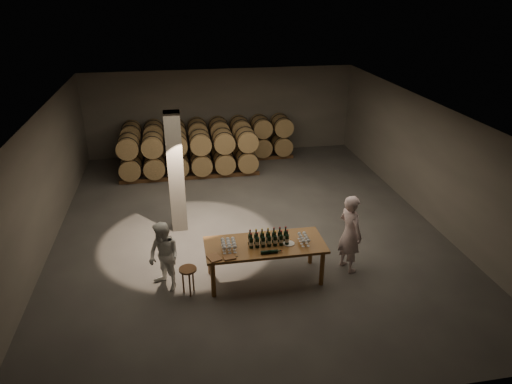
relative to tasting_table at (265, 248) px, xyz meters
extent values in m
plane|color=#4C4947|center=(0.00, 2.50, -0.80)|extent=(12.00, 12.00, 0.00)
plane|color=#605E59|center=(0.00, 2.50, 2.40)|extent=(12.00, 12.00, 0.00)
plane|color=#645F56|center=(0.00, 8.50, 0.80)|extent=(10.00, 0.00, 10.00)
plane|color=#645F56|center=(0.00, -3.50, 0.80)|extent=(10.00, 0.00, 10.00)
plane|color=#645F56|center=(-5.00, 2.50, 0.80)|extent=(0.00, 12.00, 12.00)
plane|color=#645F56|center=(5.00, 2.50, 0.80)|extent=(0.00, 12.00, 12.00)
cube|color=slate|center=(-1.80, 2.70, 0.80)|extent=(0.40, 0.40, 3.20)
cylinder|color=brown|center=(-1.18, -0.43, -0.38)|extent=(0.10, 0.10, 0.84)
cylinder|color=brown|center=(1.18, -0.43, -0.38)|extent=(0.10, 0.10, 0.84)
cylinder|color=brown|center=(-1.18, 0.43, -0.38)|extent=(0.10, 0.10, 0.84)
cylinder|color=brown|center=(1.18, 0.43, -0.38)|extent=(0.10, 0.10, 0.84)
cube|color=brown|center=(0.00, 0.00, 0.07)|extent=(2.60, 1.10, 0.06)
cube|color=brown|center=(-0.57, 7.40, -0.74)|extent=(6.26, 0.10, 0.12)
cube|color=brown|center=(-0.57, 8.00, -0.74)|extent=(6.26, 0.10, 0.12)
cylinder|color=olive|center=(-3.30, 7.70, -0.33)|extent=(0.70, 0.95, 0.70)
cylinder|color=black|center=(-3.30, 7.44, -0.33)|extent=(0.73, 0.04, 0.73)
cylinder|color=black|center=(-3.30, 7.96, -0.33)|extent=(0.73, 0.04, 0.73)
cylinder|color=olive|center=(-2.52, 7.70, -0.33)|extent=(0.70, 0.95, 0.70)
cylinder|color=black|center=(-2.52, 7.44, -0.33)|extent=(0.73, 0.04, 0.73)
cylinder|color=black|center=(-2.52, 7.96, -0.33)|extent=(0.73, 0.04, 0.73)
cylinder|color=olive|center=(-1.74, 7.70, -0.33)|extent=(0.70, 0.95, 0.70)
cylinder|color=black|center=(-1.74, 7.44, -0.33)|extent=(0.73, 0.04, 0.73)
cylinder|color=black|center=(-1.74, 7.96, -0.33)|extent=(0.73, 0.04, 0.73)
cylinder|color=olive|center=(-0.96, 7.70, -0.33)|extent=(0.70, 0.95, 0.70)
cylinder|color=black|center=(-0.96, 7.44, -0.33)|extent=(0.73, 0.04, 0.73)
cylinder|color=black|center=(-0.96, 7.96, -0.33)|extent=(0.73, 0.04, 0.73)
cylinder|color=olive|center=(-0.18, 7.70, -0.33)|extent=(0.70, 0.95, 0.70)
cylinder|color=black|center=(-0.18, 7.44, -0.33)|extent=(0.73, 0.04, 0.73)
cylinder|color=black|center=(-0.18, 7.96, -0.33)|extent=(0.73, 0.04, 0.73)
cylinder|color=olive|center=(0.60, 7.70, -0.33)|extent=(0.70, 0.95, 0.70)
cylinder|color=black|center=(0.60, 7.44, -0.33)|extent=(0.73, 0.04, 0.73)
cylinder|color=black|center=(0.60, 7.96, -0.33)|extent=(0.73, 0.04, 0.73)
cylinder|color=olive|center=(1.38, 7.70, -0.33)|extent=(0.70, 0.95, 0.70)
cylinder|color=black|center=(1.38, 7.44, -0.33)|extent=(0.73, 0.04, 0.73)
cylinder|color=black|center=(1.38, 7.96, -0.33)|extent=(0.73, 0.04, 0.73)
cylinder|color=olive|center=(2.16, 7.70, -0.33)|extent=(0.70, 0.95, 0.70)
cylinder|color=black|center=(2.16, 7.44, -0.33)|extent=(0.73, 0.04, 0.73)
cylinder|color=black|center=(2.16, 7.96, -0.33)|extent=(0.73, 0.04, 0.73)
cylinder|color=olive|center=(-3.30, 7.70, 0.41)|extent=(0.70, 0.95, 0.70)
cylinder|color=black|center=(-3.30, 7.44, 0.41)|extent=(0.73, 0.04, 0.73)
cylinder|color=black|center=(-3.30, 7.96, 0.41)|extent=(0.73, 0.04, 0.73)
cylinder|color=olive|center=(-2.52, 7.70, 0.41)|extent=(0.70, 0.95, 0.70)
cylinder|color=black|center=(-2.52, 7.44, 0.41)|extent=(0.73, 0.04, 0.73)
cylinder|color=black|center=(-2.52, 7.96, 0.41)|extent=(0.73, 0.04, 0.73)
cylinder|color=olive|center=(-1.74, 7.70, 0.41)|extent=(0.70, 0.95, 0.70)
cylinder|color=black|center=(-1.74, 7.44, 0.41)|extent=(0.73, 0.04, 0.73)
cylinder|color=black|center=(-1.74, 7.96, 0.41)|extent=(0.73, 0.04, 0.73)
cylinder|color=olive|center=(-0.96, 7.70, 0.41)|extent=(0.70, 0.95, 0.70)
cylinder|color=black|center=(-0.96, 7.44, 0.41)|extent=(0.73, 0.04, 0.73)
cylinder|color=black|center=(-0.96, 7.96, 0.41)|extent=(0.73, 0.04, 0.73)
cylinder|color=olive|center=(-0.18, 7.70, 0.41)|extent=(0.70, 0.95, 0.70)
cylinder|color=black|center=(-0.18, 7.44, 0.41)|extent=(0.73, 0.04, 0.73)
cylinder|color=black|center=(-0.18, 7.96, 0.41)|extent=(0.73, 0.04, 0.73)
cylinder|color=olive|center=(0.60, 7.70, 0.41)|extent=(0.70, 0.95, 0.70)
cylinder|color=black|center=(0.60, 7.44, 0.41)|extent=(0.73, 0.04, 0.73)
cylinder|color=black|center=(0.60, 7.96, 0.41)|extent=(0.73, 0.04, 0.73)
cylinder|color=olive|center=(1.38, 7.70, 0.41)|extent=(0.70, 0.95, 0.70)
cylinder|color=black|center=(1.38, 7.44, 0.41)|extent=(0.73, 0.04, 0.73)
cylinder|color=black|center=(1.38, 7.96, 0.41)|extent=(0.73, 0.04, 0.73)
cylinder|color=olive|center=(2.16, 7.70, 0.41)|extent=(0.70, 0.95, 0.70)
cylinder|color=black|center=(2.16, 7.44, 0.41)|extent=(0.73, 0.04, 0.73)
cylinder|color=black|center=(2.16, 7.96, 0.41)|extent=(0.73, 0.04, 0.73)
cube|color=brown|center=(-1.35, 6.00, -0.74)|extent=(4.70, 0.10, 0.12)
cube|color=brown|center=(-1.35, 6.60, -0.74)|extent=(4.70, 0.10, 0.12)
cylinder|color=olive|center=(-3.30, 6.30, -0.33)|extent=(0.70, 0.95, 0.70)
cylinder|color=black|center=(-3.30, 6.04, -0.33)|extent=(0.73, 0.04, 0.73)
cylinder|color=black|center=(-3.30, 6.56, -0.33)|extent=(0.73, 0.04, 0.73)
cylinder|color=olive|center=(-2.52, 6.30, -0.33)|extent=(0.70, 0.95, 0.70)
cylinder|color=black|center=(-2.52, 6.04, -0.33)|extent=(0.73, 0.04, 0.73)
cylinder|color=black|center=(-2.52, 6.56, -0.33)|extent=(0.73, 0.04, 0.73)
cylinder|color=olive|center=(-1.74, 6.30, -0.33)|extent=(0.70, 0.95, 0.70)
cylinder|color=black|center=(-1.74, 6.04, -0.33)|extent=(0.73, 0.04, 0.73)
cylinder|color=black|center=(-1.74, 6.56, -0.33)|extent=(0.73, 0.04, 0.73)
cylinder|color=olive|center=(-0.96, 6.30, -0.33)|extent=(0.70, 0.95, 0.70)
cylinder|color=black|center=(-0.96, 6.04, -0.33)|extent=(0.73, 0.04, 0.73)
cylinder|color=black|center=(-0.96, 6.56, -0.33)|extent=(0.73, 0.04, 0.73)
cylinder|color=olive|center=(-0.18, 6.30, -0.33)|extent=(0.70, 0.95, 0.70)
cylinder|color=black|center=(-0.18, 6.04, -0.33)|extent=(0.73, 0.04, 0.73)
cylinder|color=black|center=(-0.18, 6.56, -0.33)|extent=(0.73, 0.04, 0.73)
cylinder|color=olive|center=(0.60, 6.30, -0.33)|extent=(0.70, 0.95, 0.70)
cylinder|color=black|center=(0.60, 6.04, -0.33)|extent=(0.73, 0.04, 0.73)
cylinder|color=black|center=(0.60, 6.56, -0.33)|extent=(0.73, 0.04, 0.73)
cylinder|color=olive|center=(-3.30, 6.30, 0.41)|extent=(0.70, 0.95, 0.70)
cylinder|color=black|center=(-3.30, 6.04, 0.41)|extent=(0.73, 0.04, 0.73)
cylinder|color=black|center=(-3.30, 6.56, 0.41)|extent=(0.73, 0.04, 0.73)
cylinder|color=olive|center=(-2.52, 6.30, 0.41)|extent=(0.70, 0.95, 0.70)
cylinder|color=black|center=(-2.52, 6.04, 0.41)|extent=(0.73, 0.04, 0.73)
cylinder|color=black|center=(-2.52, 6.56, 0.41)|extent=(0.73, 0.04, 0.73)
cylinder|color=olive|center=(-1.74, 6.30, 0.41)|extent=(0.70, 0.95, 0.70)
cylinder|color=black|center=(-1.74, 6.04, 0.41)|extent=(0.73, 0.04, 0.73)
cylinder|color=black|center=(-1.74, 6.56, 0.41)|extent=(0.73, 0.04, 0.73)
cylinder|color=olive|center=(-0.96, 6.30, 0.41)|extent=(0.70, 0.95, 0.70)
cylinder|color=black|center=(-0.96, 6.04, 0.41)|extent=(0.73, 0.04, 0.73)
cylinder|color=black|center=(-0.96, 6.56, 0.41)|extent=(0.73, 0.04, 0.73)
cylinder|color=olive|center=(-0.18, 6.30, 0.41)|extent=(0.70, 0.95, 0.70)
cylinder|color=black|center=(-0.18, 6.04, 0.41)|extent=(0.73, 0.04, 0.73)
cylinder|color=black|center=(-0.18, 6.56, 0.41)|extent=(0.73, 0.04, 0.73)
cylinder|color=olive|center=(0.60, 6.30, 0.41)|extent=(0.70, 0.95, 0.70)
cylinder|color=black|center=(0.60, 6.04, 0.41)|extent=(0.73, 0.04, 0.73)
cylinder|color=black|center=(0.60, 6.56, 0.41)|extent=(0.73, 0.04, 0.73)
cylinder|color=black|center=(-0.32, -0.11, 0.22)|extent=(0.09, 0.09, 0.24)
cylinder|color=silver|center=(-0.32, -0.11, 0.21)|extent=(0.09, 0.09, 0.08)
cylinder|color=black|center=(-0.32, -0.11, 0.39)|extent=(0.03, 0.03, 0.10)
cylinder|color=gold|center=(-0.32, -0.11, 0.45)|extent=(0.04, 0.04, 0.03)
cylinder|color=black|center=(-0.32, 0.04, 0.22)|extent=(0.09, 0.09, 0.24)
cylinder|color=silver|center=(-0.32, 0.04, 0.21)|extent=(0.09, 0.09, 0.08)
cylinder|color=black|center=(-0.32, 0.04, 0.39)|extent=(0.03, 0.03, 0.10)
cylinder|color=maroon|center=(-0.32, 0.04, 0.45)|extent=(0.04, 0.04, 0.03)
cylinder|color=black|center=(-0.19, -0.11, 0.22)|extent=(0.09, 0.09, 0.24)
cylinder|color=silver|center=(-0.19, -0.11, 0.21)|extent=(0.09, 0.09, 0.08)
cylinder|color=black|center=(-0.19, -0.11, 0.39)|extent=(0.03, 0.03, 0.10)
cylinder|color=maroon|center=(-0.19, -0.11, 0.45)|extent=(0.04, 0.04, 0.03)
cylinder|color=black|center=(-0.19, 0.04, 0.22)|extent=(0.09, 0.09, 0.24)
cylinder|color=silver|center=(-0.19, 0.04, 0.21)|extent=(0.09, 0.09, 0.08)
cylinder|color=black|center=(-0.19, 0.04, 0.39)|extent=(0.03, 0.03, 0.10)
cylinder|color=gold|center=(-0.19, 0.04, 0.45)|extent=(0.04, 0.04, 0.03)
cylinder|color=black|center=(-0.06, -0.11, 0.22)|extent=(0.09, 0.09, 0.24)
cylinder|color=silver|center=(-0.06, -0.11, 0.21)|extent=(0.09, 0.09, 0.08)
cylinder|color=black|center=(-0.06, -0.11, 0.39)|extent=(0.03, 0.03, 0.10)
cylinder|color=gold|center=(-0.06, -0.11, 0.45)|extent=(0.04, 0.04, 0.03)
cylinder|color=black|center=(-0.06, 0.04, 0.22)|extent=(0.09, 0.09, 0.24)
cylinder|color=silver|center=(-0.06, 0.04, 0.21)|extent=(0.09, 0.09, 0.08)
cylinder|color=black|center=(-0.06, 0.04, 0.39)|extent=(0.03, 0.03, 0.10)
cylinder|color=maroon|center=(-0.06, 0.04, 0.45)|extent=(0.04, 0.04, 0.03)
cylinder|color=black|center=(0.07, -0.11, 0.22)|extent=(0.09, 0.09, 0.24)
cylinder|color=silver|center=(0.07, -0.11, 0.21)|extent=(0.09, 0.09, 0.08)
cylinder|color=black|center=(0.07, -0.11, 0.39)|extent=(0.03, 0.03, 0.10)
cylinder|color=maroon|center=(0.07, -0.11, 0.45)|extent=(0.04, 0.04, 0.03)
cylinder|color=black|center=(0.07, 0.04, 0.22)|extent=(0.09, 0.09, 0.24)
cylinder|color=silver|center=(0.07, 0.04, 0.21)|extent=(0.09, 0.09, 0.08)
cylinder|color=black|center=(0.07, 0.04, 0.39)|extent=(0.03, 0.03, 0.10)
cylinder|color=gold|center=(0.07, 0.04, 0.45)|extent=(0.04, 0.04, 0.03)
cylinder|color=black|center=(0.20, -0.11, 0.22)|extent=(0.09, 0.09, 0.24)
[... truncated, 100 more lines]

